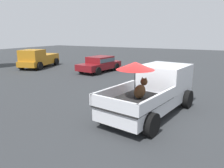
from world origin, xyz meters
TOP-DOWN VIEW (x-y plane):
  - ground_plane at (0.00, 0.00)m, footprint 80.00×80.00m
  - pickup_truck_main at (0.42, -0.07)m, footprint 5.29×2.92m
  - pickup_truck_far at (7.09, 13.56)m, footprint 5.10×3.09m
  - parked_sedan_near at (7.81, 7.02)m, footprint 4.48×2.37m

SIDE VIEW (x-z plane):
  - ground_plane at x=0.00m, z-range 0.00..0.00m
  - parked_sedan_near at x=7.81m, z-range 0.08..1.41m
  - pickup_truck_far at x=7.09m, z-range -0.03..1.77m
  - pickup_truck_main at x=0.42m, z-range -0.15..2.12m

